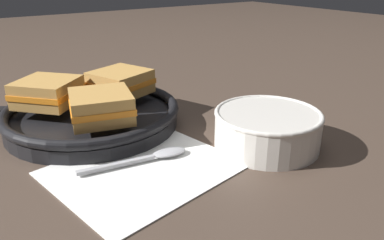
{
  "coord_description": "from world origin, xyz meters",
  "views": [
    {
      "loc": [
        -0.31,
        -0.45,
        0.28
      ],
      "look_at": [
        0.02,
        0.04,
        0.03
      ],
      "focal_mm": 35.0,
      "sensor_mm": 36.0,
      "label": 1
    }
  ],
  "objects_px": {
    "spoon": "(156,156)",
    "sandwich_near_right": "(101,106)",
    "sandwich_near_left": "(48,92)",
    "sandwich_far_left": "(121,82)",
    "skillet": "(92,115)",
    "soup_bowl": "(267,127)"
  },
  "relations": [
    {
      "from": "spoon",
      "to": "sandwich_near_right",
      "type": "relative_size",
      "value": 1.38
    },
    {
      "from": "sandwich_near_left",
      "to": "sandwich_far_left",
      "type": "relative_size",
      "value": 1.09
    },
    {
      "from": "skillet",
      "to": "sandwich_near_left",
      "type": "distance_m",
      "value": 0.09
    },
    {
      "from": "skillet",
      "to": "sandwich_far_left",
      "type": "relative_size",
      "value": 3.18
    },
    {
      "from": "skillet",
      "to": "sandwich_near_right",
      "type": "relative_size",
      "value": 3.34
    },
    {
      "from": "spoon",
      "to": "sandwich_near_left",
      "type": "xyz_separation_m",
      "value": [
        -0.09,
        0.23,
        0.06
      ]
    },
    {
      "from": "soup_bowl",
      "to": "sandwich_near_right",
      "type": "xyz_separation_m",
      "value": [
        -0.22,
        0.17,
        0.03
      ]
    },
    {
      "from": "sandwich_near_right",
      "to": "spoon",
      "type": "bearing_deg",
      "value": -69.59
    },
    {
      "from": "skillet",
      "to": "soup_bowl",
      "type": "bearing_deg",
      "value": -49.86
    },
    {
      "from": "soup_bowl",
      "to": "sandwich_near_left",
      "type": "distance_m",
      "value": 0.4
    },
    {
      "from": "sandwich_near_left",
      "to": "sandwich_near_right",
      "type": "distance_m",
      "value": 0.14
    },
    {
      "from": "spoon",
      "to": "sandwich_near_right",
      "type": "bearing_deg",
      "value": 119.24
    },
    {
      "from": "sandwich_near_right",
      "to": "skillet",
      "type": "bearing_deg",
      "value": 83.54
    },
    {
      "from": "spoon",
      "to": "sandwich_near_right",
      "type": "distance_m",
      "value": 0.13
    },
    {
      "from": "sandwich_far_left",
      "to": "soup_bowl",
      "type": "bearing_deg",
      "value": -64.27
    },
    {
      "from": "sandwich_near_left",
      "to": "spoon",
      "type": "bearing_deg",
      "value": -68.65
    },
    {
      "from": "skillet",
      "to": "sandwich_near_left",
      "type": "height_order",
      "value": "sandwich_near_left"
    },
    {
      "from": "soup_bowl",
      "to": "sandwich_far_left",
      "type": "relative_size",
      "value": 1.34
    },
    {
      "from": "sandwich_near_left",
      "to": "skillet",
      "type": "bearing_deg",
      "value": -37.98
    },
    {
      "from": "skillet",
      "to": "sandwich_near_right",
      "type": "distance_m",
      "value": 0.09
    },
    {
      "from": "sandwich_near_right",
      "to": "sandwich_far_left",
      "type": "height_order",
      "value": "same"
    },
    {
      "from": "skillet",
      "to": "sandwich_far_left",
      "type": "xyz_separation_m",
      "value": [
        0.07,
        0.03,
        0.04
      ]
    }
  ]
}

